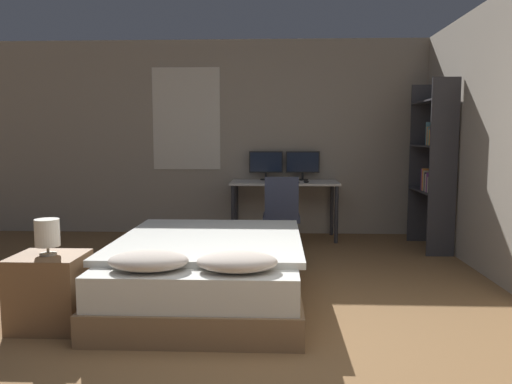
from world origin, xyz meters
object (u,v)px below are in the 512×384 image
bedside_lamp (47,233)px  monitor_right (303,164)px  bed (209,270)px  desk (284,189)px  keyboard (285,182)px  monitor_left (266,164)px  office_chair (281,223)px  nightstand (50,291)px  bookshelf (434,161)px  computer_mouse (306,182)px

bedside_lamp → monitor_right: monitor_right is taller
bed → desk: (0.67, 2.59, 0.42)m
desk → keyboard: 0.24m
monitor_left → office_chair: monitor_left is taller
keyboard → nightstand: bearing=-119.7°
bed → nightstand: bearing=-148.5°
bed → keyboard: size_ratio=5.53×
nightstand → bookshelf: bookshelf is taller
bookshelf → monitor_left: bearing=157.7°
monitor_left → office_chair: 1.24m
office_chair → bedside_lamp: bearing=-124.7°
nightstand → monitor_right: monitor_right is taller
monitor_left → bookshelf: bookshelf is taller
computer_mouse → office_chair: office_chair is taller
bedside_lamp → keyboard: 3.48m
bedside_lamp → bookshelf: bearing=36.9°
desk → keyboard: (0.00, -0.22, 0.11)m
bed → bookshelf: 3.25m
bedside_lamp → bed: bearing=31.5°
computer_mouse → monitor_right: bearing=93.3°
bed → bedside_lamp: bedside_lamp is taller
bedside_lamp → monitor_left: 3.77m
desk → office_chair: size_ratio=1.58×
nightstand → bookshelf: size_ratio=0.26×
monitor_left → monitor_right: same height
desk → bed: bearing=-104.5°
keyboard → office_chair: bearing=-94.3°
bedside_lamp → desk: (1.72, 3.24, -0.01)m
computer_mouse → office_chair: size_ratio=0.08×
nightstand → monitor_right: 4.05m
monitor_left → computer_mouse: monitor_left is taller
nightstand → computer_mouse: (2.00, 3.02, 0.53)m
monitor_right → office_chair: monitor_right is taller
desk → bookshelf: (1.78, -0.61, 0.40)m
monitor_left → keyboard: bearing=-60.4°
bed → nightstand: bed is taller
computer_mouse → nightstand: bearing=-123.6°
bed → keyboard: bearing=74.3°
bed → monitor_left: bearing=81.6°
keyboard → office_chair: 0.74m
computer_mouse → bookshelf: bearing=-14.6°
computer_mouse → bookshelf: (1.50, -0.39, 0.29)m
keyboard → office_chair: (-0.04, -0.60, -0.43)m
keyboard → monitor_right: bearing=60.4°
bookshelf → nightstand: bearing=-143.1°
monitor_left → monitor_right: bearing=0.0°
nightstand → bookshelf: (3.50, 2.63, 0.81)m
keyboard → monitor_left: bearing=119.6°
nightstand → bookshelf: 4.45m
bed → monitor_left: size_ratio=4.50×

